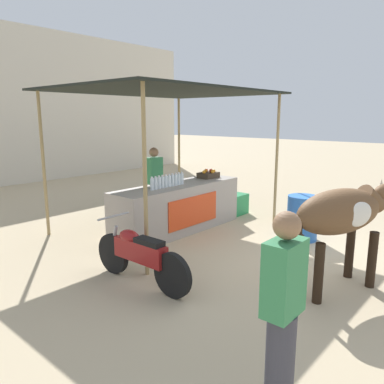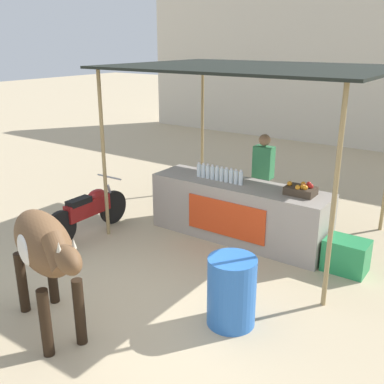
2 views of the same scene
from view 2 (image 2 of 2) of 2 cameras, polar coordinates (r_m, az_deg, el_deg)
ground_plane at (r=6.05m, az=-4.87°, el=-12.90°), size 60.00×60.00×0.00m
building_wall_far at (r=14.53m, az=22.56°, el=15.35°), size 16.00×0.50×5.28m
stall_counter at (r=7.47m, az=5.87°, el=-2.43°), size 3.00×0.82×0.96m
stall_awning at (r=7.25m, az=7.68°, el=14.71°), size 4.20×3.20×2.79m
water_bottle_row at (r=7.40m, az=3.48°, el=2.31°), size 0.88×0.07×0.25m
fruit_crate at (r=6.92m, az=13.67°, el=0.26°), size 0.44×0.32×0.18m
vendor_behind_counter at (r=7.96m, az=8.96°, el=1.60°), size 0.34×0.22×1.65m
cooler_box at (r=6.86m, az=18.97°, el=-7.63°), size 0.60×0.44×0.48m
water_barrel at (r=5.32m, az=5.04°, el=-12.45°), size 0.57×0.57×0.84m
cow at (r=5.16m, az=-18.24°, el=-6.71°), size 1.82×1.01×1.44m
motorcycle_parked at (r=7.82m, az=-12.96°, el=-2.23°), size 0.55×1.80×0.90m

